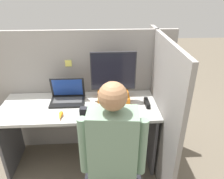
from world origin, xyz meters
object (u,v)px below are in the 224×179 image
Objects in this scene: monitor at (113,74)px; office_chair at (111,170)px; person at (114,159)px; stapler at (147,103)px; carrot_toy at (60,116)px; paper_box at (113,97)px; laptop at (68,97)px.

monitor reaches higher than office_chair.
monitor is at bearing 86.70° from person.
stapler is 0.86m from carrot_toy.
person reaches higher than paper_box.
monitor is 0.66m from carrot_toy.
stapler is at bearing -21.15° from monitor.
laptop is 2.71× the size of carrot_toy.
laptop is 0.26× the size of person.
laptop is 0.88m from office_chair.
laptop is at bearing 84.51° from carrot_toy.
office_chair is 0.74× the size of person.
laptop reaches higher than paper_box.
paper_box is at bearing 84.90° from office_chair.
office_chair is at bearing -123.74° from stapler.
monitor reaches higher than carrot_toy.
stapler is 0.77m from office_chair.
paper_box is 1.98× the size of stapler.
person reaches higher than monitor.
office_chair is (-0.06, -0.72, -0.55)m from monitor.
laptop is at bearing 171.42° from stapler.
stapler is at bearing -20.74° from paper_box.
laptop is at bearing 119.74° from office_chair.
paper_box is 0.94× the size of laptop.
laptop is 0.97m from person.
monitor reaches higher than paper_box.
stapler is (0.33, -0.13, -0.27)m from monitor.
office_chair reaches higher than carrot_toy.
monitor is at bearing 32.22° from carrot_toy.
person is (0.45, -0.56, -0.00)m from carrot_toy.
paper_box is 0.24× the size of person.
person is (-0.38, -0.75, -0.01)m from stapler.
monitor is 0.91m from office_chair.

